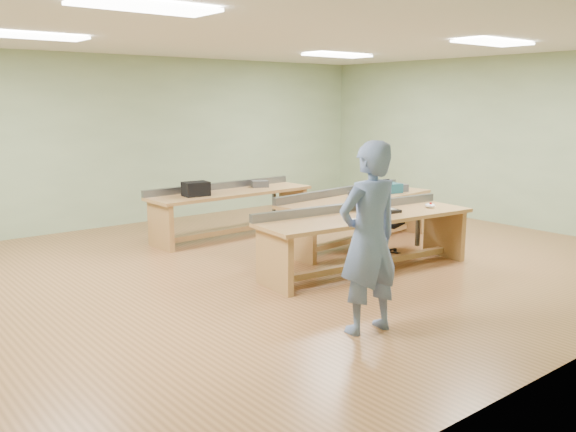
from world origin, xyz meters
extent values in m
plane|color=#976439|center=(0.00, 0.00, 0.00)|extent=(10.00, 10.00, 0.00)
plane|color=silver|center=(0.00, 0.00, 3.00)|extent=(10.00, 10.00, 0.00)
cube|color=#9BB589|center=(0.00, 4.00, 1.50)|extent=(10.00, 0.04, 3.00)
cube|color=#9BB589|center=(5.00, 0.00, 1.50)|extent=(0.04, 8.00, 3.00)
cube|color=white|center=(-2.50, -1.50, 2.97)|extent=(1.20, 0.50, 0.03)
cube|color=white|center=(-2.50, 1.50, 2.97)|extent=(1.20, 0.50, 0.03)
cube|color=white|center=(2.50, -1.50, 2.97)|extent=(1.20, 0.50, 0.03)
cube|color=white|center=(2.50, 1.50, 2.97)|extent=(1.20, 0.50, 0.03)
cube|color=#B5774C|center=(0.80, -0.92, 0.72)|extent=(3.14, 1.11, 0.05)
cube|color=#B5774C|center=(-0.63, -0.78, 0.35)|extent=(0.15, 0.72, 0.70)
cube|color=#B5774C|center=(2.23, -1.06, 0.35)|extent=(0.15, 0.72, 0.70)
cube|color=#B5774C|center=(0.80, -0.92, 0.10)|extent=(2.77, 0.37, 0.08)
cube|color=#575A60|center=(0.83, -0.55, 0.81)|extent=(3.07, 0.38, 0.11)
cube|color=#B5774C|center=(1.78, 0.24, 0.72)|extent=(3.00, 1.12, 0.05)
cube|color=#B5774C|center=(0.43, 0.08, 0.35)|extent=(0.16, 0.69, 0.70)
cube|color=#B5774C|center=(3.13, 0.40, 0.35)|extent=(0.16, 0.69, 0.70)
cube|color=#B5774C|center=(1.78, 0.24, 0.10)|extent=(2.62, 0.41, 0.08)
cube|color=#575A60|center=(1.74, 0.59, 0.81)|extent=(2.92, 0.42, 0.11)
cube|color=#B5774C|center=(0.59, 1.95, 0.72)|extent=(2.88, 0.87, 0.05)
cube|color=#B5774C|center=(-0.73, 1.90, 0.35)|extent=(0.10, 0.66, 0.70)
cube|color=#B5774C|center=(1.92, 2.00, 0.35)|extent=(0.10, 0.66, 0.70)
cube|color=#B5774C|center=(0.59, 1.95, 0.10)|extent=(2.56, 0.20, 0.08)
cube|color=#575A60|center=(0.58, 2.29, 0.81)|extent=(2.86, 0.19, 0.11)
imported|color=#6376A3|center=(-0.74, -2.40, 0.93)|extent=(0.72, 0.52, 1.85)
cube|color=black|center=(1.12, -0.91, 0.77)|extent=(0.40, 0.35, 0.04)
cube|color=black|center=(1.14, -0.77, 1.03)|extent=(0.35, 0.07, 0.28)
cube|color=silver|center=(0.50, -1.15, 0.76)|extent=(0.46, 0.28, 0.03)
ellipsoid|color=white|center=(1.87, -1.07, 0.78)|extent=(0.16, 0.18, 0.06)
cube|color=black|center=(1.08, -0.80, 0.83)|extent=(0.26, 0.20, 0.16)
cylinder|color=black|center=(1.64, -0.47, 0.23)|extent=(0.06, 0.06, 0.45)
cube|color=black|center=(1.64, -0.47, 0.47)|extent=(0.56, 0.56, 0.06)
cube|color=black|center=(1.56, -0.28, 0.72)|extent=(0.40, 0.20, 0.39)
cylinder|color=black|center=(1.64, -0.47, 0.03)|extent=(0.64, 0.64, 0.06)
cube|color=#164049|center=(2.46, 0.27, 0.83)|extent=(0.49, 0.41, 0.15)
cube|color=#39393B|center=(2.64, 0.29, 0.81)|extent=(0.48, 0.37, 0.12)
imported|color=#39393B|center=(1.64, 0.23, 0.80)|extent=(0.16, 0.16, 0.10)
cylinder|color=white|center=(1.82, 0.23, 0.81)|extent=(0.08, 0.08, 0.11)
cube|color=black|center=(-0.11, 1.89, 0.86)|extent=(0.41, 0.32, 0.22)
cube|color=#39393B|center=(1.25, 2.07, 0.81)|extent=(0.34, 0.30, 0.11)
camera|label=1|loc=(-4.87, -6.31, 2.21)|focal=38.00mm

